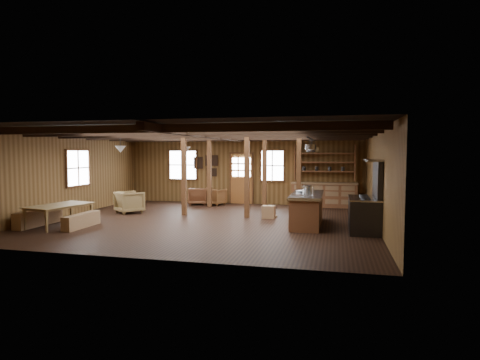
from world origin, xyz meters
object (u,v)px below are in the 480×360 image
object	(u,v)px
kitchen_island	(307,209)
armchair_a	(198,196)
armchair_b	(215,197)
dining_table	(61,216)
commercial_range	(366,209)
armchair_c	(130,202)

from	to	relation	value
kitchen_island	armchair_a	xyz separation A→B (m)	(-4.69, 3.67, -0.13)
armchair_a	armchair_b	distance (m)	0.72
dining_table	armchair_b	size ratio (longest dim) A/B	2.47
commercial_range	armchair_b	distance (m)	7.12
commercial_range	armchair_a	world-z (taller)	commercial_range
armchair_b	armchair_a	bearing A→B (deg)	22.85
armchair_a	kitchen_island	bearing A→B (deg)	128.14
dining_table	armchair_a	bearing A→B (deg)	-11.71
armchair_a	armchair_c	size ratio (longest dim) A/B	0.90
commercial_range	armchair_a	distance (m)	7.66
kitchen_island	dining_table	world-z (taller)	kitchen_island
dining_table	armchair_b	xyz separation A→B (m)	(2.95, 5.63, 0.02)
commercial_range	dining_table	size ratio (longest dim) A/B	1.08
commercial_range	dining_table	xyz separation A→B (m)	(-8.55, -1.25, -0.32)
armchair_c	commercial_range	bearing A→B (deg)	-152.66
kitchen_island	commercial_range	distance (m)	1.76
commercial_range	kitchen_island	bearing A→B (deg)	158.08
armchair_a	armchair_b	world-z (taller)	armchair_a
dining_table	kitchen_island	bearing A→B (deg)	-64.54
dining_table	armchair_c	distance (m)	2.90
kitchen_island	armchair_c	xyz separation A→B (m)	(-6.29, 0.93, -0.09)
armchair_a	armchair_b	size ratio (longest dim) A/B	1.04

